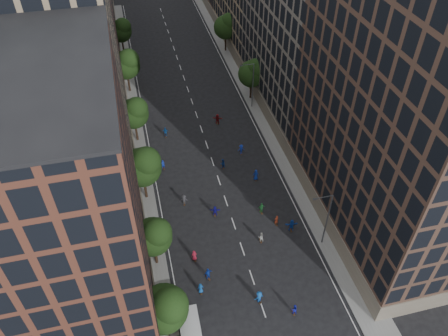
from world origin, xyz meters
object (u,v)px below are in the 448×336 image
object	(u,v)px
streetlamp_near	(326,217)
streetlamp_far	(252,83)
skater_2	(294,309)
skater_0	(201,288)
cargo_van	(190,331)
skater_1	(259,297)

from	to	relation	value
streetlamp_near	streetlamp_far	distance (m)	33.00
skater_2	streetlamp_near	bearing A→B (deg)	-124.41
streetlamp_near	skater_0	bearing A→B (deg)	-168.28
streetlamp_near	streetlamp_far	world-z (taller)	same
streetlamp_near	cargo_van	world-z (taller)	streetlamp_near
cargo_van	skater_2	xyz separation A→B (m)	(12.11, 0.12, -0.64)
cargo_van	skater_0	world-z (taller)	cargo_van
streetlamp_near	cargo_van	xyz separation A→B (m)	(-19.16, -8.88, -3.77)
skater_1	cargo_van	bearing A→B (deg)	-5.90
streetlamp_near	cargo_van	bearing A→B (deg)	-155.13
streetlamp_far	skater_1	world-z (taller)	streetlamp_far
cargo_van	skater_2	size ratio (longest dim) A/B	3.35
streetlamp_far	skater_1	bearing A→B (deg)	-104.94
skater_0	skater_2	xyz separation A→B (m)	(9.91, -5.24, -0.03)
skater_2	skater_0	bearing A→B (deg)	-23.44
streetlamp_far	cargo_van	xyz separation A→B (m)	(-19.16, -41.88, -3.77)
streetlamp_near	skater_2	bearing A→B (deg)	-128.84
streetlamp_far	skater_2	size ratio (longest dim) A/B	6.02
streetlamp_near	skater_1	distance (m)	12.98
skater_0	skater_1	bearing A→B (deg)	153.99
skater_1	skater_2	distance (m)	4.22
skater_2	cargo_van	bearing A→B (deg)	4.99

